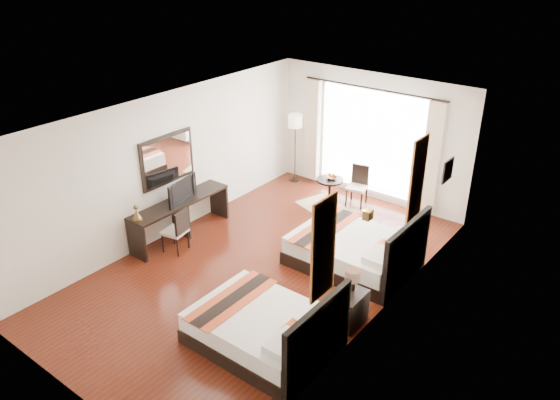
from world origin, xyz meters
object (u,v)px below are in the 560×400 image
Objects in this scene: table_lamp at (353,277)px; console_desk at (181,218)px; fruit_bowl at (332,178)px; window_chair at (357,193)px; vase at (342,297)px; side_table at (329,193)px; desk_chair at (176,238)px; bed_near at (266,329)px; television at (179,190)px; floor_lamp at (295,125)px; bed_far at (356,251)px; nightstand at (347,308)px.

table_lamp reaches higher than console_desk.
window_chair reaches higher than fruit_bowl.
fruit_bowl is (1.63, 2.84, 0.30)m from console_desk.
side_table is at bearing 125.32° from vase.
table_lamp is 4.02m from window_chair.
console_desk is at bearing -63.15° from desk_chair.
television reaches higher than bed_near.
television is 0.49× the size of floor_lamp.
table_lamp reaches higher than fruit_bowl.
fruit_bowl is (-1.63, 1.70, 0.38)m from bed_far.
console_desk is 2.57× the size of desk_chair.
nightstand is 1.50× the size of table_lamp.
bed_far is at bearing -80.11° from television.
television is at bearing -65.00° from desk_chair.
fruit_bowl is (1.28, 3.29, 0.42)m from desk_chair.
vase is 0.61× the size of fruit_bowl.
console_desk is 3.36× the size of side_table.
bed_far reaches higher than fruit_bowl.
console_desk is at bearing 172.73° from vase.
vase reaches higher than nightstand.
nightstand is (0.71, -1.46, -0.04)m from bed_far.
side_table is (-2.33, 3.00, -0.42)m from table_lamp.
window_chair is (0.40, 0.48, -0.06)m from side_table.
console_desk is 3.29m from fruit_bowl.
television is 3.28m from fruit_bowl.
television is (-3.94, 0.32, 0.72)m from nightstand.
bed_far reaches higher than bed_near.
floor_lamp is 1.90m from side_table.
floor_lamp reaches higher than television.
console_desk reaches higher than vase.
console_desk is at bearing -160.73° from bed_far.
vase is 4.08m from fruit_bowl.
floor_lamp reaches higher than window_chair.
nightstand is 0.25× the size of console_desk.
console_desk is (-3.31, 1.47, 0.09)m from bed_near.
bed_near is at bearing -116.31° from table_lamp.
table_lamp is at bearing -2.79° from console_desk.
desk_chair is at bearing -153.72° from television.
fruit_bowl is at bearing 60.31° from side_table.
table_lamp is 1.59× the size of fruit_bowl.
television is 0.94× the size of desk_chair.
side_table is at bearing -25.80° from floor_lamp.
bed_near is 1.20× the size of floor_lamp.
bed_far reaches higher than window_chair.
bed_far reaches higher than vase.
window_chair is (-1.93, 3.49, -0.49)m from table_lamp.
floor_lamp is 7.07× the size of fruit_bowl.
table_lamp is 0.42× the size of window_chair.
vase is 4.28m from window_chair.
nightstand is at bearing 89.74° from vase.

